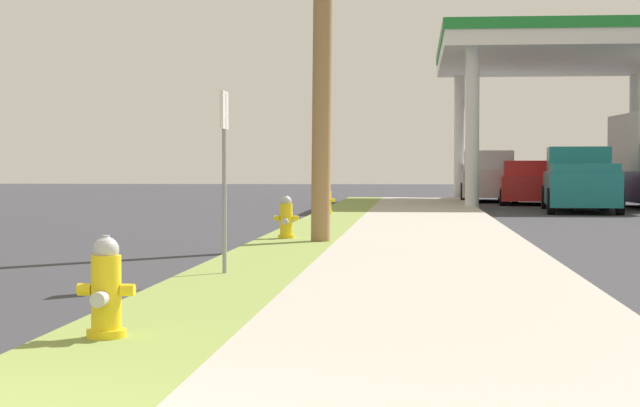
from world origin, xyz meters
The scene contains 8 objects.
fire_hydrant_nearest centered at (0.49, 3.61, 0.45)m, with size 0.42×0.38×0.74m.
fire_hydrant_second centered at (0.49, 14.62, 0.45)m, with size 0.42×0.38×0.74m.
fire_hydrant_third centered at (0.38, 24.67, 0.45)m, with size 0.42×0.37×0.74m.
street_sign_post centered at (0.51, 8.42, 1.63)m, with size 0.05×0.36×2.12m.
car_red_by_near_pump centered at (6.69, 35.67, 0.72)m, with size 2.18×4.60×1.57m.
car_tan_by_far_pump centered at (8.87, 42.67, 0.72)m, with size 2.14×4.59×1.57m.
truck_silver_on_apron centered at (5.53, 38.85, 0.91)m, with size 2.30×5.47×1.97m.
truck_teal_at_far_bay centered at (7.68, 29.34, 0.91)m, with size 2.51×5.54×1.97m.
Camera 1 is at (2.74, -4.08, 1.36)m, focal length 61.00 mm.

